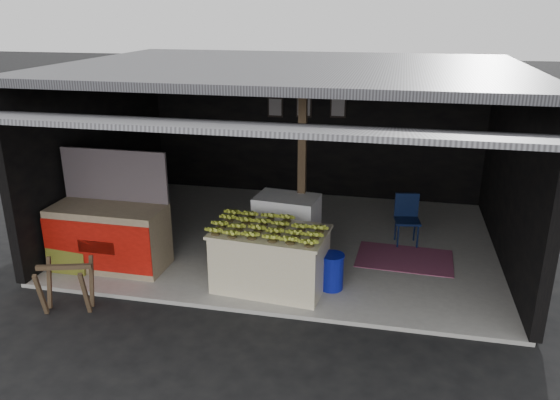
% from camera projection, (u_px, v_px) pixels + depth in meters
% --- Properties ---
extents(ground, '(80.00, 80.00, 0.00)m').
position_uv_depth(ground, '(253.00, 314.00, 7.25)').
color(ground, black).
rests_on(ground, ground).
extents(concrete_slab, '(7.00, 5.00, 0.06)m').
position_uv_depth(concrete_slab, '(290.00, 239.00, 9.54)').
color(concrete_slab, gray).
rests_on(concrete_slab, ground).
extents(shophouse, '(7.40, 7.29, 3.02)m').
position_uv_depth(shophouse, '(295.00, 118.00, 9.14)').
color(shophouse, black).
rests_on(shophouse, ground).
extents(banana_table, '(1.66, 1.11, 0.87)m').
position_uv_depth(banana_table, '(270.00, 259.00, 7.71)').
color(banana_table, beige).
rests_on(banana_table, concrete_slab).
extents(banana_pile, '(1.53, 1.00, 0.17)m').
position_uv_depth(banana_pile, '(270.00, 225.00, 7.53)').
color(banana_pile, yellow).
rests_on(banana_pile, banana_table).
extents(white_crate, '(1.02, 0.75, 1.05)m').
position_uv_depth(white_crate, '(287.00, 228.00, 8.54)').
color(white_crate, white).
rests_on(white_crate, concrete_slab).
extents(neighbor_stall, '(1.73, 0.79, 1.78)m').
position_uv_depth(neighbor_stall, '(110.00, 234.00, 8.32)').
color(neighbor_stall, '#998466').
rests_on(neighbor_stall, concrete_slab).
extents(green_signboard, '(0.63, 0.14, 0.94)m').
position_uv_depth(green_signboard, '(64.00, 244.00, 8.11)').
color(green_signboard, black).
rests_on(green_signboard, concrete_slab).
extents(sawhorse, '(0.76, 0.75, 0.68)m').
position_uv_depth(sawhorse, '(66.00, 282.00, 7.19)').
color(sawhorse, '#4E3B27').
rests_on(sawhorse, ground).
extents(water_barrel, '(0.34, 0.34, 0.49)m').
position_uv_depth(water_barrel, '(332.00, 272.00, 7.73)').
color(water_barrel, '#0D1691').
rests_on(water_barrel, concrete_slab).
extents(plastic_chair, '(0.46, 0.46, 0.85)m').
position_uv_depth(plastic_chair, '(407.00, 215.00, 9.18)').
color(plastic_chair, '#091535').
rests_on(plastic_chair, concrete_slab).
extents(magenta_rug, '(1.54, 1.07, 0.01)m').
position_uv_depth(magenta_rug, '(404.00, 258.00, 8.72)').
color(magenta_rug, maroon).
rests_on(magenta_rug, concrete_slab).
extents(picture_frames, '(1.62, 0.04, 0.46)m').
position_uv_depth(picture_frames, '(306.00, 107.00, 11.15)').
color(picture_frames, black).
rests_on(picture_frames, shophouse).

